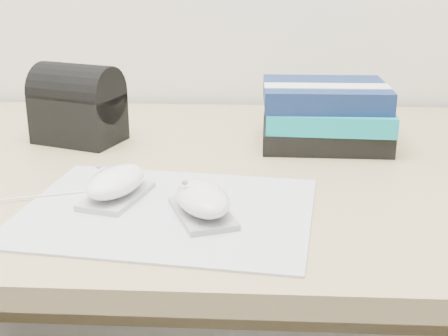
# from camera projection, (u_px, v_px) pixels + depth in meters

# --- Properties ---
(desk) EXTENTS (1.60, 0.80, 0.73)m
(desk) POSITION_uv_depth(u_px,v_px,m) (292.00, 276.00, 1.13)
(desk) COLOR tan
(desk) RESTS_ON ground
(mousepad) EXTENTS (0.41, 0.33, 0.00)m
(mousepad) POSITION_uv_depth(u_px,v_px,m) (167.00, 211.00, 0.81)
(mousepad) COLOR #9E9EA7
(mousepad) RESTS_ON desk
(mouse_rear) EXTENTS (0.09, 0.13, 0.05)m
(mouse_rear) POSITION_uv_depth(u_px,v_px,m) (116.00, 184.00, 0.84)
(mouse_rear) COLOR #AEADB0
(mouse_rear) RESTS_ON mousepad
(mouse_front) EXTENTS (0.10, 0.13, 0.05)m
(mouse_front) POSITION_uv_depth(u_px,v_px,m) (202.00, 201.00, 0.78)
(mouse_front) COLOR #98989A
(mouse_front) RESTS_ON mousepad
(usb_cable) EXTENTS (0.19, 0.07, 0.00)m
(usb_cable) POSITION_uv_depth(u_px,v_px,m) (39.00, 196.00, 0.85)
(usb_cable) COLOR white
(usb_cable) RESTS_ON mousepad
(book_stack) EXTENTS (0.22, 0.18, 0.11)m
(book_stack) POSITION_uv_depth(u_px,v_px,m) (326.00, 115.00, 1.08)
(book_stack) COLOR black
(book_stack) RESTS_ON desk
(pouch) EXTENTS (0.17, 0.14, 0.14)m
(pouch) POSITION_uv_depth(u_px,v_px,m) (78.00, 104.00, 1.09)
(pouch) COLOR black
(pouch) RESTS_ON desk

